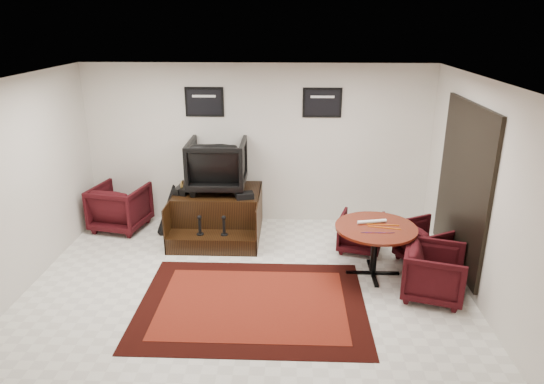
{
  "coord_description": "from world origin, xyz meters",
  "views": [
    {
      "loc": [
        0.57,
        -5.74,
        3.49
      ],
      "look_at": [
        0.31,
        0.9,
        1.1
      ],
      "focal_mm": 32.0,
      "sensor_mm": 36.0,
      "label": 1
    }
  ],
  "objects": [
    {
      "name": "table_chair_back",
      "position": [
        1.7,
        1.3,
        0.33
      ],
      "size": [
        0.79,
        0.76,
        0.66
      ],
      "primitive_type": "imported",
      "rotation": [
        0.0,
        0.0,
        2.85
      ],
      "color": "black",
      "rests_on": "ground"
    },
    {
      "name": "umbrella_black",
      "position": [
        -1.47,
        1.73,
        0.46
      ],
      "size": [
        0.35,
        0.13,
        0.93
      ],
      "primitive_type": null,
      "color": "black",
      "rests_on": "ground"
    },
    {
      "name": "shine_chair",
      "position": [
        -0.65,
        1.99,
        1.23
      ],
      "size": [
        0.95,
        0.89,
        0.97
      ],
      "primitive_type": "imported",
      "rotation": [
        0.0,
        0.0,
        3.15
      ],
      "color": "black",
      "rests_on": "shine_podium"
    },
    {
      "name": "polish_kit",
      "position": [
        -0.16,
        1.58,
        0.79
      ],
      "size": [
        0.32,
        0.26,
        0.1
      ],
      "primitive_type": "cube",
      "rotation": [
        0.0,
        0.0,
        0.25
      ],
      "color": "black",
      "rests_on": "shine_podium"
    },
    {
      "name": "meeting_table",
      "position": [
        1.78,
        0.52,
        0.66
      ],
      "size": [
        1.14,
        1.14,
        0.75
      ],
      "color": "#430F09",
      "rests_on": "ground"
    },
    {
      "name": "table_chair_window",
      "position": [
        2.62,
        0.9,
        0.35
      ],
      "size": [
        0.89,
        0.91,
        0.71
      ],
      "primitive_type": "imported",
      "rotation": [
        0.0,
        0.0,
        2.05
      ],
      "color": "black",
      "rests_on": "ground"
    },
    {
      "name": "area_rug",
      "position": [
        0.1,
        -0.33,
        0.01
      ],
      "size": [
        2.92,
        2.19,
        0.01
      ],
      "color": "black",
      "rests_on": "ground"
    },
    {
      "name": "room_shell",
      "position": [
        0.41,
        0.12,
        1.79
      ],
      "size": [
        6.02,
        5.02,
        2.81
      ],
      "color": "silver",
      "rests_on": "ground"
    },
    {
      "name": "paper_roll",
      "position": [
        1.74,
        0.64,
        0.77
      ],
      "size": [
        0.42,
        0.13,
        0.05
      ],
      "primitive_type": "cylinder",
      "rotation": [
        0.0,
        1.57,
        0.21
      ],
      "color": "white",
      "rests_on": "meeting_table"
    },
    {
      "name": "umbrella_hooked",
      "position": [
        -1.5,
        1.78,
        0.46
      ],
      "size": [
        0.35,
        0.13,
        0.93
      ],
      "primitive_type": null,
      "color": "black",
      "rests_on": "ground"
    },
    {
      "name": "table_chair_corner",
      "position": [
        2.47,
        -0.05,
        0.39
      ],
      "size": [
        0.89,
        0.92,
        0.78
      ],
      "primitive_type": "imported",
      "rotation": [
        0.0,
        0.0,
        1.28
      ],
      "color": "black",
      "rests_on": "ground"
    },
    {
      "name": "shine_podium",
      "position": [
        -0.65,
        1.84,
        0.34
      ],
      "size": [
        1.45,
        1.49,
        0.74
      ],
      "color": "black",
      "rests_on": "ground"
    },
    {
      "name": "ground",
      "position": [
        0.0,
        0.0,
        0.0
      ],
      "size": [
        6.0,
        6.0,
        0.0
      ],
      "primitive_type": "plane",
      "color": "white",
      "rests_on": "ground"
    },
    {
      "name": "armchair_side",
      "position": [
        -2.37,
        2.0,
        0.43
      ],
      "size": [
        0.99,
        0.95,
        0.87
      ],
      "primitive_type": "imported",
      "rotation": [
        0.0,
        0.0,
        2.94
      ],
      "color": "black",
      "rests_on": "ground"
    },
    {
      "name": "shoes_pair",
      "position": [
        -1.21,
        1.78,
        0.8
      ],
      "size": [
        0.29,
        0.33,
        0.11
      ],
      "color": "black",
      "rests_on": "shine_podium"
    },
    {
      "name": "table_clutter",
      "position": [
        1.86,
        0.47,
        0.75
      ],
      "size": [
        0.57,
        0.31,
        0.01
      ],
      "color": "#D35F0B",
      "rests_on": "meeting_table"
    }
  ]
}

